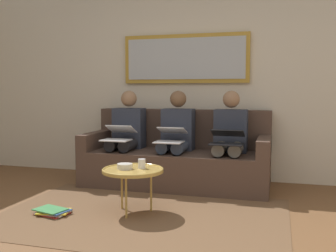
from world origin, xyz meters
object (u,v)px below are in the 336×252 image
(person_right, at_px, (126,134))
(laptop_silver, at_px, (171,135))
(person_middle, at_px, (176,135))
(framed_mirror, at_px, (185,59))
(person_left, at_px, (230,137))
(coffee_table, at_px, (133,171))
(couch, at_px, (177,159))
(bowl, at_px, (125,166))
(laptop_black, at_px, (227,138))
(laptop_white, at_px, (119,134))
(cup, at_px, (142,164))
(magazine_stack, at_px, (53,211))

(person_right, bearing_deg, laptop_silver, 160.18)
(person_middle, bearing_deg, framed_mirror, -90.00)
(person_left, bearing_deg, coffee_table, 56.84)
(couch, relative_size, coffee_table, 3.85)
(person_left, distance_m, person_right, 1.28)
(bowl, height_order, laptop_silver, laptop_silver)
(laptop_black, xyz_separation_m, laptop_silver, (0.64, -0.00, 0.01))
(couch, xyz_separation_m, laptop_white, (0.64, 0.29, 0.32))
(cup, bearing_deg, person_right, -61.30)
(framed_mirror, xyz_separation_m, person_right, (0.64, 0.46, -0.94))
(laptop_silver, distance_m, magazine_stack, 1.55)
(couch, xyz_separation_m, bowl, (0.19, 1.23, 0.13))
(cup, height_order, person_middle, person_middle)
(person_right, xyz_separation_m, magazine_stack, (0.17, 1.40, -0.58))
(framed_mirror, bearing_deg, laptop_silver, 90.00)
(couch, distance_m, person_middle, 0.31)
(laptop_black, distance_m, laptop_white, 1.28)
(coffee_table, distance_m, laptop_black, 1.20)
(bowl, height_order, magazine_stack, bowl)
(coffee_table, bearing_deg, framed_mirror, -93.94)
(person_middle, relative_size, magazine_stack, 3.27)
(couch, height_order, framed_mirror, framed_mirror)
(person_middle, relative_size, laptop_white, 2.87)
(coffee_table, bearing_deg, person_middle, -95.50)
(magazine_stack, bearing_deg, coffee_table, -159.88)
(framed_mirror, bearing_deg, magazine_stack, 66.55)
(cup, distance_m, person_left, 1.29)
(framed_mirror, xyz_separation_m, laptop_silver, (0.00, 0.69, -0.92))
(person_middle, bearing_deg, person_right, 0.00)
(laptop_black, distance_m, person_middle, 0.68)
(framed_mirror, relative_size, laptop_white, 4.14)
(laptop_black, bearing_deg, person_middle, -20.21)
(laptop_black, relative_size, laptop_white, 0.91)
(person_middle, xyz_separation_m, magazine_stack, (0.81, 1.40, -0.58))
(framed_mirror, bearing_deg, person_middle, 90.00)
(framed_mirror, relative_size, person_middle, 1.44)
(person_right, bearing_deg, person_middle, 180.00)
(couch, relative_size, cup, 24.44)
(bowl, xyz_separation_m, laptop_white, (0.45, -0.93, 0.19))
(laptop_silver, bearing_deg, person_left, -160.18)
(laptop_black, bearing_deg, magazine_stack, 38.91)
(couch, distance_m, cup, 1.17)
(person_left, bearing_deg, magazine_stack, 44.13)
(coffee_table, xyz_separation_m, laptop_black, (-0.75, -0.91, 0.23))
(person_left, distance_m, person_middle, 0.64)
(laptop_black, height_order, person_middle, person_middle)
(person_middle, xyz_separation_m, laptop_silver, (0.00, 0.23, 0.02))
(bowl, bearing_deg, person_right, -68.65)
(cup, height_order, laptop_white, laptop_white)
(cup, bearing_deg, framed_mirror, -91.67)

